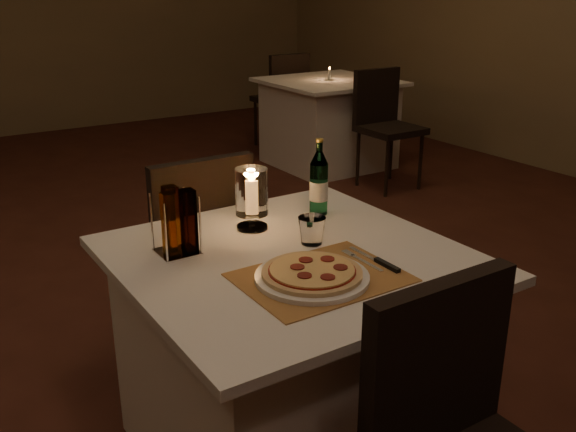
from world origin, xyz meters
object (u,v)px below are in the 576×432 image
main_table (291,359)px  neighbor_table_right (328,123)px  chair_far (194,239)px  hurricane_candle (252,194)px  water_bottle (319,184)px  plate (312,277)px  tumbler (312,230)px  pizza (312,272)px

main_table → neighbor_table_right: size_ratio=1.00×
chair_far → hurricane_candle: size_ratio=4.31×
chair_far → neighbor_table_right: 3.19m
main_table → hurricane_candle: (0.01, 0.26, 0.49)m
neighbor_table_right → hurricane_candle: bearing=-130.6°
water_bottle → hurricane_candle: bearing=179.9°
water_bottle → hurricane_candle: (-0.27, 0.00, 0.01)m
chair_far → water_bottle: size_ratio=3.29×
plate → water_bottle: size_ratio=1.17×
hurricane_candle → neighbor_table_right: bearing=49.4°
plate → neighbor_table_right: plate is taller
tumbler → plate: bearing=-124.7°
neighbor_table_right → water_bottle: bearing=-127.0°
plate → water_bottle: (0.33, 0.44, 0.10)m
neighbor_table_right → tumbler: bearing=-127.2°
main_table → tumbler: size_ratio=11.41×
hurricane_candle → neighbor_table_right: size_ratio=0.21×
pizza → water_bottle: water_bottle is taller
main_table → chair_far: (-0.00, 0.71, 0.18)m
plate → hurricane_candle: 0.46m
hurricane_candle → neighbor_table_right: hurricane_candle is taller
chair_far → plate: (-0.05, -0.89, 0.20)m
chair_far → main_table: bearing=-90.0°
pizza → tumbler: size_ratio=3.19×
chair_far → hurricane_candle: 0.55m
plate → hurricane_candle: bearing=82.1°
tumbler → hurricane_candle: hurricane_candle is taller
chair_far → pizza: (-0.05, -0.89, 0.22)m
plate → pizza: size_ratio=1.14×
main_table → neighbor_table_right: bearing=51.9°
main_table → neighbor_table_right: same height
tumbler → neighbor_table_right: size_ratio=0.09×
chair_far → hurricane_candle: hurricane_candle is taller
main_table → chair_far: size_ratio=1.11×
main_table → pizza: pizza is taller
chair_far → neighbor_table_right: bearing=44.0°
pizza → hurricane_candle: size_ratio=1.34×
chair_far → pizza: size_ratio=3.21×
chair_far → tumbler: size_ratio=10.27×
hurricane_candle → neighbor_table_right: 3.55m
main_table → pizza: (-0.05, -0.18, 0.39)m
tumbler → water_bottle: 0.29m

